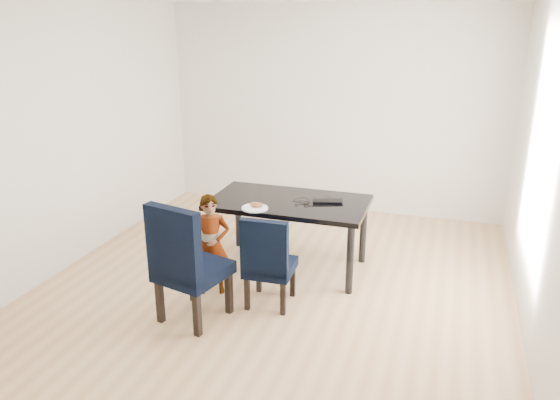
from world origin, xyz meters
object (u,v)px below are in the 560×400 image
(chair_right, at_px, (270,259))
(laptop, at_px, (328,200))
(dining_table, at_px, (289,234))
(chair_left, at_px, (193,261))
(child, at_px, (211,245))
(plate, at_px, (255,208))

(chair_right, distance_m, laptop, 0.99)
(dining_table, height_order, laptop, laptop)
(chair_left, relative_size, child, 1.12)
(chair_left, distance_m, plate, 0.93)
(plate, relative_size, laptop, 0.86)
(chair_right, distance_m, plate, 0.61)
(chair_left, distance_m, chair_right, 0.72)
(chair_left, height_order, plate, chair_left)
(dining_table, height_order, chair_left, chair_left)
(chair_right, height_order, laptop, chair_right)
(dining_table, height_order, child, child)
(plate, bearing_deg, chair_right, -54.65)
(child, height_order, plate, child)
(dining_table, relative_size, chair_right, 1.81)
(chair_left, bearing_deg, laptop, 70.58)
(child, height_order, laptop, child)
(chair_left, distance_m, laptop, 1.60)
(chair_right, xyz_separation_m, laptop, (0.32, 0.88, 0.32))
(dining_table, bearing_deg, plate, -124.78)
(chair_left, bearing_deg, child, 110.03)
(chair_right, bearing_deg, dining_table, 92.06)
(child, xyz_separation_m, laptop, (0.92, 0.84, 0.27))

